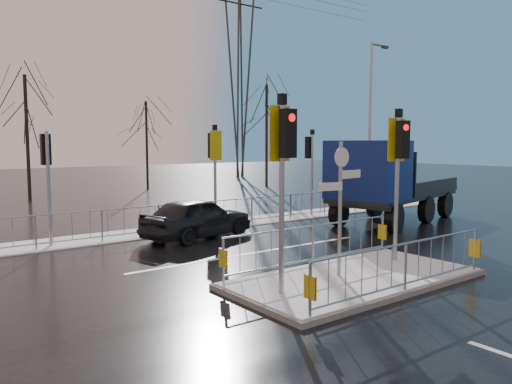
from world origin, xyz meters
TOP-DOWN VIEW (x-y plane):
  - ground at (0.00, 0.00)m, footprint 120.00×120.00m
  - snow_verge at (0.00, 8.60)m, footprint 30.00×2.00m
  - lane_markings at (0.00, -0.33)m, footprint 8.00×11.38m
  - traffic_island at (-0.01, 0.01)m, footprint 6.00×3.04m
  - far_kerb_fixtures at (0.29, 8.09)m, footprint 18.00×0.65m
  - car_far_lane at (-0.17, 6.79)m, footprint 4.35×2.53m
  - flatbed_truck at (6.73, 4.76)m, footprint 7.46×4.08m
  - tree_far_a at (-2.00, 22.00)m, footprint 3.75×3.75m
  - tree_far_b at (6.00, 24.00)m, footprint 3.25×3.25m
  - tree_far_c at (14.00, 21.00)m, footprint 4.00×4.00m
  - street_lamp_right at (10.57, 8.50)m, footprint 1.25×0.18m
  - pylon_wires at (16.88, 30.00)m, footprint 70.00×2.38m

SIDE VIEW (x-z plane):
  - ground at x=0.00m, z-range 0.00..0.00m
  - lane_markings at x=0.00m, z-range 0.00..0.01m
  - snow_verge at x=0.00m, z-range 0.00..0.04m
  - traffic_island at x=-0.01m, z-range -1.68..2.47m
  - car_far_lane at x=-0.17m, z-range 0.00..1.39m
  - far_kerb_fixtures at x=0.29m, z-range -0.90..2.93m
  - flatbed_truck at x=6.73m, z-range 0.10..3.38m
  - tree_far_b at x=6.00m, z-range 1.11..7.25m
  - street_lamp_right at x=10.57m, z-range 0.39..8.39m
  - tree_far_a at x=-2.00m, z-range 1.28..8.36m
  - tree_far_c at x=14.00m, z-range 1.37..8.92m
  - pylon_wires at x=16.88m, z-range 1.05..21.02m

